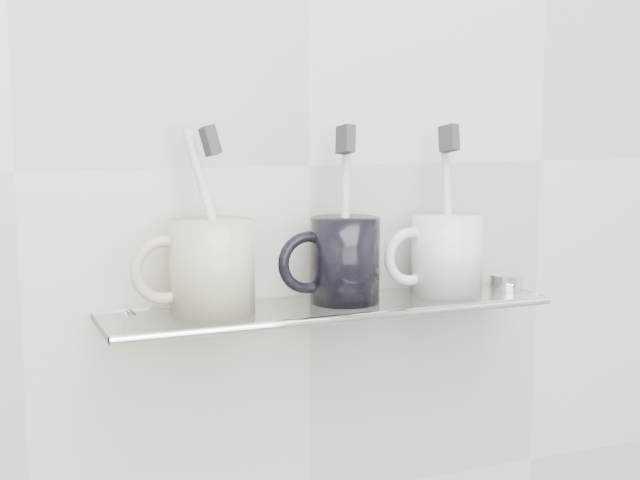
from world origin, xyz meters
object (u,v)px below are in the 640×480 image
shelf_glass (330,308)px  mug_left (212,267)px  mug_right (447,254)px  mug_center (345,260)px

shelf_glass → mug_left: mug_left is taller
mug_left → mug_right: size_ratio=1.07×
shelf_glass → mug_center: bearing=13.7°
shelf_glass → mug_left: bearing=177.8°
mug_left → mug_center: size_ratio=1.04×
shelf_glass → mug_right: (0.15, 0.00, 0.05)m
shelf_glass → mug_center: mug_center is taller
mug_center → mug_right: (0.13, 0.00, -0.00)m
shelf_glass → mug_center: (0.02, 0.00, 0.05)m
shelf_glass → mug_left: size_ratio=5.03×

